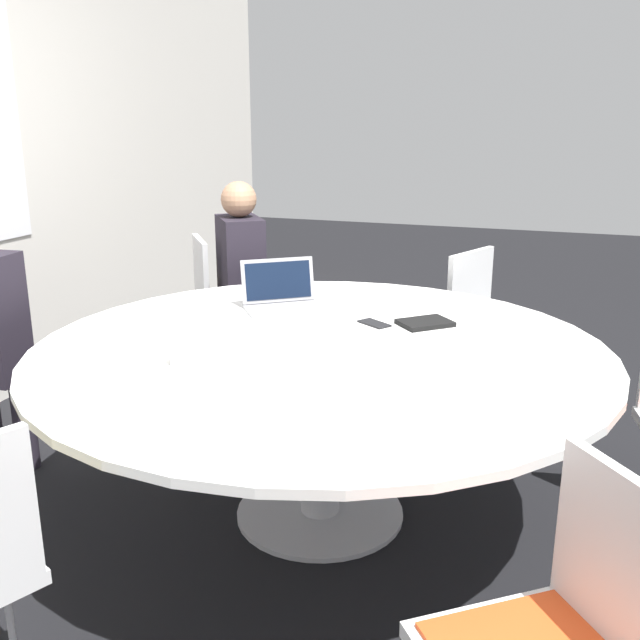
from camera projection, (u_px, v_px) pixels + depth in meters
ground_plane at (320, 514)px, 2.91m from camera, size 16.00×16.00×0.00m
conference_table at (320, 367)px, 2.73m from camera, size 2.18×2.18×0.72m
chair_0 at (223, 294)px, 4.33m from camera, size 0.60×0.60×0.87m
chair_3 at (567, 640)px, 1.48m from camera, size 0.60×0.60×0.87m
chair_5 at (489, 318)px, 3.83m from camera, size 0.57×0.56×0.87m
person_0 at (244, 270)px, 4.08m from camera, size 0.42×0.39×1.22m
laptop at (281, 295)px, 3.22m from camera, size 0.38×0.40×0.21m
spiral_notebook at (425, 323)px, 2.96m from camera, size 0.25×0.26×0.02m
coffee_cup at (181, 354)px, 2.49m from camera, size 0.08×0.08×0.08m
cell_phone at (374, 324)px, 2.97m from camera, size 0.14×0.16×0.01m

